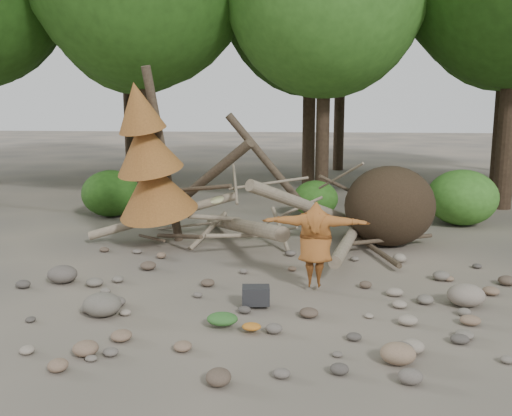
# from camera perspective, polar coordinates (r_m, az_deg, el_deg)

# --- Properties ---
(ground) EXTENTS (120.00, 120.00, 0.00)m
(ground) POSITION_cam_1_polar(r_m,az_deg,el_deg) (10.31, 1.43, -9.24)
(ground) COLOR #514C44
(ground) RESTS_ON ground
(deadfall_pile) EXTENTS (8.55, 5.24, 3.30)m
(deadfall_pile) POSITION_cam_1_polar(r_m,az_deg,el_deg) (14.20, 10.93, 0.03)
(deadfall_pile) COLOR #332619
(deadfall_pile) RESTS_ON ground
(dead_conifer) EXTENTS (2.06, 2.16, 4.35)m
(dead_conifer) POSITION_cam_1_polar(r_m,az_deg,el_deg) (13.67, -10.59, 4.56)
(dead_conifer) COLOR #4C3F30
(dead_conifer) RESTS_ON ground
(bush_left) EXTENTS (1.80, 1.80, 1.44)m
(bush_left) POSITION_cam_1_polar(r_m,az_deg,el_deg) (18.20, -14.29, 1.43)
(bush_left) COLOR #255316
(bush_left) RESTS_ON ground
(bush_mid) EXTENTS (1.40, 1.40, 1.12)m
(bush_mid) POSITION_cam_1_polar(r_m,az_deg,el_deg) (17.72, 5.96, 0.94)
(bush_mid) COLOR #326A1E
(bush_mid) RESTS_ON ground
(bush_right) EXTENTS (2.00, 2.00, 1.60)m
(bush_right) POSITION_cam_1_polar(r_m,az_deg,el_deg) (17.42, 19.92, 1.00)
(bush_right) COLOR #3E7D27
(bush_right) RESTS_ON ground
(frisbee_thrower) EXTENTS (2.96, 0.68, 1.71)m
(frisbee_thrower) POSITION_cam_1_polar(r_m,az_deg,el_deg) (10.68, 5.93, -3.62)
(frisbee_thrower) COLOR brown
(frisbee_thrower) RESTS_ON ground
(backpack) EXTENTS (0.50, 0.36, 0.31)m
(backpack) POSITION_cam_1_polar(r_m,az_deg,el_deg) (9.93, -0.01, -9.05)
(backpack) COLOR black
(backpack) RESTS_ON ground
(cloth_green) EXTENTS (0.49, 0.41, 0.18)m
(cloth_green) POSITION_cam_1_polar(r_m,az_deg,el_deg) (9.13, -3.39, -11.30)
(cloth_green) COLOR #2C5D25
(cloth_green) RESTS_ON ground
(cloth_orange) EXTENTS (0.30, 0.24, 0.11)m
(cloth_orange) POSITION_cam_1_polar(r_m,az_deg,el_deg) (8.92, -0.45, -12.07)
(cloth_orange) COLOR #AD641D
(cloth_orange) RESTS_ON ground
(boulder_front_left) EXTENTS (0.64, 0.58, 0.38)m
(boulder_front_left) POSITION_cam_1_polar(r_m,az_deg,el_deg) (9.88, -15.14, -9.31)
(boulder_front_left) COLOR #635D53
(boulder_front_left) RESTS_ON ground
(boulder_front_right) EXTENTS (0.48, 0.43, 0.29)m
(boulder_front_right) POSITION_cam_1_polar(r_m,az_deg,el_deg) (8.16, 14.02, -13.94)
(boulder_front_right) COLOR #856B53
(boulder_front_right) RESTS_ON ground
(boulder_mid_right) EXTENTS (0.65, 0.58, 0.39)m
(boulder_mid_right) POSITION_cam_1_polar(r_m,az_deg,el_deg) (10.63, 20.27, -8.18)
(boulder_mid_right) COLOR gray
(boulder_mid_right) RESTS_ON ground
(boulder_mid_left) EXTENTS (0.58, 0.52, 0.35)m
(boulder_mid_left) POSITION_cam_1_polar(r_m,az_deg,el_deg) (11.85, -18.80, -6.28)
(boulder_mid_left) COLOR #575049
(boulder_mid_left) RESTS_ON ground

